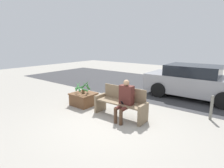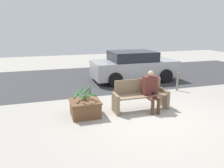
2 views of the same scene
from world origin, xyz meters
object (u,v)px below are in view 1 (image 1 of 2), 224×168
bench (121,103)px  potted_plant (83,86)px  planter_box (84,99)px  parked_car (194,82)px  person_seated (125,98)px  bollard_post (212,107)px

bench → potted_plant: bearing=180.0°
bench → potted_plant: potted_plant is taller
bench → planter_box: size_ratio=2.04×
potted_plant → parked_car: parked_car is taller
person_seated → planter_box: 2.07m
potted_plant → bollard_post: potted_plant is taller
planter_box → bollard_post: size_ratio=1.10×
bench → parked_car: bearing=70.3°
person_seated → bollard_post: (2.08, 1.67, -0.29)m
planter_box → potted_plant: size_ratio=1.24×
bollard_post → potted_plant: bearing=-160.1°
bench → planter_box: bearing=179.6°
bench → bollard_post: (2.35, 1.49, -0.05)m
planter_box → bollard_post: bearing=19.8°
person_seated → planter_box: size_ratio=1.46×
planter_box → parked_car: size_ratio=0.22×
potted_plant → bollard_post: (4.10, 1.49, -0.32)m
parked_car → bollard_post: parked_car is taller
person_seated → potted_plant: person_seated is taller
parked_car → planter_box: bearing=-130.1°
bench → parked_car: size_ratio=0.44×
person_seated → planter_box: (-2.02, 0.19, -0.45)m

